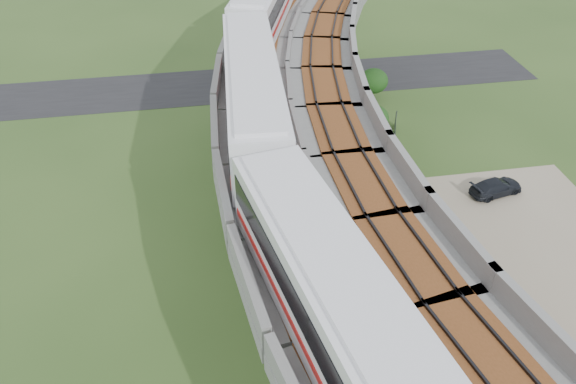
{
  "coord_description": "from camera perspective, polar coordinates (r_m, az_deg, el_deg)",
  "views": [
    {
      "loc": [
        -4.67,
        -22.75,
        25.63
      ],
      "look_at": [
        -0.66,
        1.1,
        7.5
      ],
      "focal_mm": 35.0,
      "sensor_mm": 36.0,
      "label": 1
    }
  ],
  "objects": [
    {
      "name": "ground",
      "position": [
        34.59,
        1.41,
        -10.98
      ],
      "size": [
        160.0,
        160.0,
        0.0
      ],
      "primitive_type": "plane",
      "color": "#334E1F",
      "rests_on": "ground"
    },
    {
      "name": "tree_0",
      "position": [
        55.41,
        8.69,
        11.1
      ],
      "size": [
        2.76,
        2.76,
        3.11
      ],
      "color": "#382314",
      "rests_on": "ground"
    },
    {
      "name": "tree_5",
      "position": [
        29.97,
        17.0,
        -16.42
      ],
      "size": [
        3.11,
        3.11,
        3.69
      ],
      "color": "#382314",
      "rests_on": "ground"
    },
    {
      "name": "tree_2",
      "position": [
        43.37,
        9.43,
        2.89
      ],
      "size": [
        2.6,
        2.6,
        2.86
      ],
      "color": "#382314",
      "rests_on": "ground"
    },
    {
      "name": "metro_train",
      "position": [
        36.0,
        0.58,
        15.13
      ],
      "size": [
        16.35,
        60.4,
        3.64
      ],
      "color": "white",
      "rests_on": "ground"
    },
    {
      "name": "fence",
      "position": [
        36.67,
        16.72,
        -7.87
      ],
      "size": [
        3.87,
        38.73,
        1.5
      ],
      "color": "#2D382D",
      "rests_on": "ground"
    },
    {
      "name": "viaduct",
      "position": [
        29.41,
        9.05,
        2.02
      ],
      "size": [
        19.58,
        73.98,
        11.4
      ],
      "color": "#99968E",
      "rests_on": "ground"
    },
    {
      "name": "car_dark",
      "position": [
        45.0,
        20.4,
        0.49
      ],
      "size": [
        4.47,
        2.59,
        1.22
      ],
      "primitive_type": "imported",
      "rotation": [
        0.0,
        0.0,
        1.79
      ],
      "color": "black",
      "rests_on": "dirt_lot"
    },
    {
      "name": "dirt_lot",
      "position": [
        37.89,
        23.64,
        -9.67
      ],
      "size": [
        18.0,
        26.0,
        0.04
      ],
      "primitive_type": "cube",
      "color": "gray",
      "rests_on": "ground"
    },
    {
      "name": "tree_4",
      "position": [
        34.41,
        13.52,
        -7.96
      ],
      "size": [
        1.86,
        1.86,
        2.75
      ],
      "color": "#382314",
      "rests_on": "ground"
    },
    {
      "name": "asphalt_road",
      "position": [
        58.83,
        -4.11,
        10.94
      ],
      "size": [
        60.0,
        8.0,
        0.03
      ],
      "primitive_type": "cube",
      "color": "#232326",
      "rests_on": "ground"
    },
    {
      "name": "tree_1",
      "position": [
        48.08,
        8.79,
        7.45
      ],
      "size": [
        2.4,
        2.4,
        3.4
      ],
      "color": "#382314",
      "rests_on": "ground"
    },
    {
      "name": "tree_3",
      "position": [
        37.32,
        9.51,
        -2.43
      ],
      "size": [
        1.85,
        1.85,
        3.12
      ],
      "color": "#382314",
      "rests_on": "ground"
    }
  ]
}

